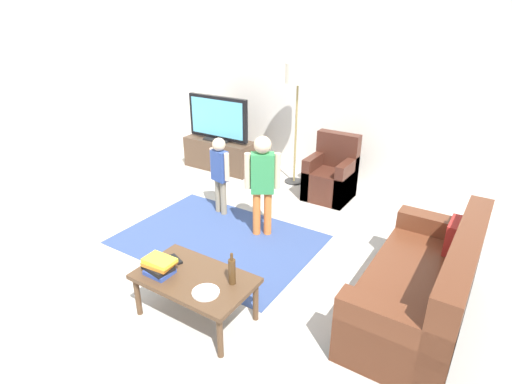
# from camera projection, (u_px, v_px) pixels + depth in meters

# --- Properties ---
(ground) EXTENTS (7.80, 7.80, 0.00)m
(ground) POSITION_uv_depth(u_px,v_px,m) (225.00, 269.00, 4.29)
(ground) COLOR #B2ADA3
(wall_back) EXTENTS (6.00, 0.12, 2.70)m
(wall_back) POSITION_uv_depth(u_px,v_px,m) (345.00, 92.00, 6.03)
(wall_back) COLOR silver
(wall_back) RESTS_ON ground
(wall_left) EXTENTS (0.12, 6.00, 2.70)m
(wall_left) POSITION_uv_depth(u_px,v_px,m) (31.00, 105.00, 5.22)
(wall_left) COLOR silver
(wall_left) RESTS_ON ground
(area_rug) EXTENTS (2.20, 1.60, 0.01)m
(area_rug) POSITION_uv_depth(u_px,v_px,m) (218.00, 239.00, 4.83)
(area_rug) COLOR #33477A
(area_rug) RESTS_ON ground
(tv_stand) EXTENTS (1.20, 0.44, 0.50)m
(tv_stand) POSITION_uv_depth(u_px,v_px,m) (220.00, 155.00, 6.84)
(tv_stand) COLOR #4C3828
(tv_stand) RESTS_ON ground
(tv) EXTENTS (1.10, 0.28, 0.71)m
(tv) POSITION_uv_depth(u_px,v_px,m) (218.00, 119.00, 6.58)
(tv) COLOR black
(tv) RESTS_ON tv_stand
(couch) EXTENTS (0.80, 1.80, 0.86)m
(couch) POSITION_uv_depth(u_px,v_px,m) (427.00, 289.00, 3.52)
(couch) COLOR brown
(couch) RESTS_ON ground
(armchair) EXTENTS (0.60, 0.60, 0.90)m
(armchair) POSITION_uv_depth(u_px,v_px,m) (331.00, 177.00, 5.80)
(armchair) COLOR #472319
(armchair) RESTS_ON ground
(floor_lamp) EXTENTS (0.36, 0.36, 1.78)m
(floor_lamp) POSITION_uv_depth(u_px,v_px,m) (298.00, 80.00, 5.78)
(floor_lamp) COLOR #262626
(floor_lamp) RESTS_ON ground
(child_near_tv) EXTENTS (0.34, 0.17, 1.02)m
(child_near_tv) POSITION_uv_depth(u_px,v_px,m) (220.00, 169.00, 5.21)
(child_near_tv) COLOR gray
(child_near_tv) RESTS_ON ground
(child_center) EXTENTS (0.35, 0.26, 1.21)m
(child_center) POSITION_uv_depth(u_px,v_px,m) (262.00, 177.00, 4.66)
(child_center) COLOR orange
(child_center) RESTS_ON ground
(coffee_table) EXTENTS (1.00, 0.60, 0.42)m
(coffee_table) POSITION_uv_depth(u_px,v_px,m) (195.00, 281.00, 3.49)
(coffee_table) COLOR #513823
(coffee_table) RESTS_ON ground
(book_stack) EXTENTS (0.28, 0.22, 0.14)m
(book_stack) POSITION_uv_depth(u_px,v_px,m) (159.00, 266.00, 3.48)
(book_stack) COLOR #334CA5
(book_stack) RESTS_ON coffee_table
(bottle) EXTENTS (0.06, 0.06, 0.28)m
(bottle) POSITION_uv_depth(u_px,v_px,m) (232.00, 271.00, 3.34)
(bottle) COLOR #4C3319
(bottle) RESTS_ON coffee_table
(tv_remote) EXTENTS (0.18, 0.10, 0.02)m
(tv_remote) POSITION_uv_depth(u_px,v_px,m) (176.00, 259.00, 3.69)
(tv_remote) COLOR black
(tv_remote) RESTS_ON coffee_table
(plate) EXTENTS (0.22, 0.22, 0.02)m
(plate) POSITION_uv_depth(u_px,v_px,m) (206.00, 292.00, 3.26)
(plate) COLOR white
(plate) RESTS_ON coffee_table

